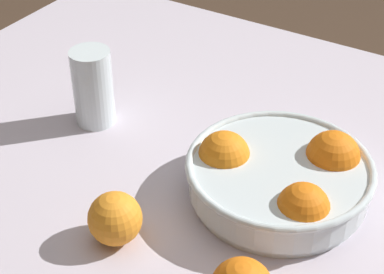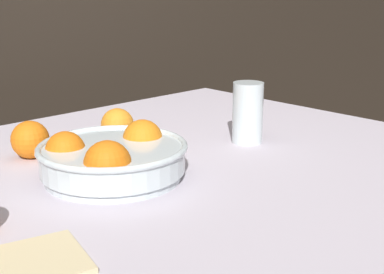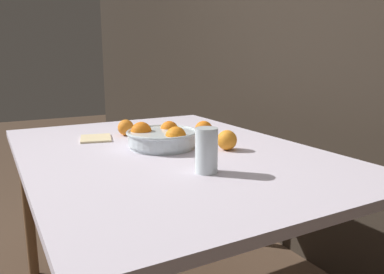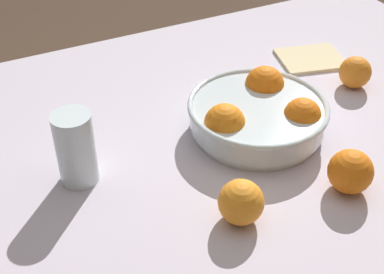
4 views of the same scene
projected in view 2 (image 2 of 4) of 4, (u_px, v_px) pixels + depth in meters
name	position (u px, v px, depth m)	size (l,w,h in m)	color
dining_table	(133.00, 205.00, 1.06)	(1.46, 1.05, 0.77)	silver
fruit_bowl	(112.00, 158.00, 1.00)	(0.28, 0.28, 0.10)	silver
juice_glass	(248.00, 115.00, 1.23)	(0.07, 0.07, 0.14)	#F4A314
orange_loose_near_bowl	(117.00, 125.00, 1.25)	(0.08, 0.08, 0.08)	orange
orange_loose_aside	(30.00, 140.00, 1.12)	(0.08, 0.08, 0.08)	orange
napkin	(25.00, 264.00, 0.70)	(0.15, 0.13, 0.01)	beige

